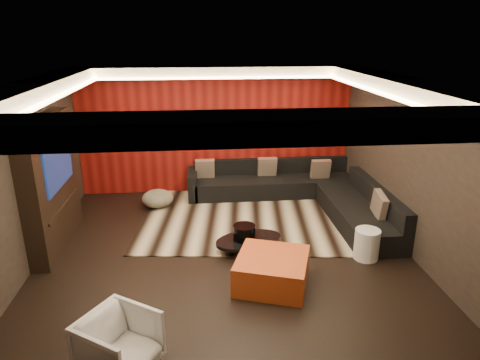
{
  "coord_description": "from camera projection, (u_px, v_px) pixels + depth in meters",
  "views": [
    {
      "loc": [
        -0.38,
        -6.33,
        3.48
      ],
      "look_at": [
        0.3,
        0.6,
        1.05
      ],
      "focal_mm": 32.0,
      "sensor_mm": 36.0,
      "label": 1
    }
  ],
  "objects": [
    {
      "name": "floor",
      "position": [
        226.0,
        252.0,
        7.13
      ],
      "size": [
        6.0,
        6.0,
        0.02
      ],
      "primitive_type": "cube",
      "color": "black",
      "rests_on": "ground"
    },
    {
      "name": "ceiling",
      "position": [
        224.0,
        80.0,
        6.2
      ],
      "size": [
        6.0,
        6.0,
        0.02
      ],
      "primitive_type": "cube",
      "color": "silver",
      "rests_on": "ground"
    },
    {
      "name": "wall_back",
      "position": [
        216.0,
        130.0,
        9.5
      ],
      "size": [
        6.0,
        0.02,
        2.8
      ],
      "primitive_type": "cube",
      "color": "black",
      "rests_on": "ground"
    },
    {
      "name": "wall_left",
      "position": [
        24.0,
        178.0,
        6.39
      ],
      "size": [
        0.02,
        6.0,
        2.8
      ],
      "primitive_type": "cube",
      "color": "black",
      "rests_on": "ground"
    },
    {
      "name": "wall_right",
      "position": [
        409.0,
        166.0,
        6.95
      ],
      "size": [
        0.02,
        6.0,
        2.8
      ],
      "primitive_type": "cube",
      "color": "black",
      "rests_on": "ground"
    },
    {
      "name": "red_feature_wall",
      "position": [
        216.0,
        130.0,
        9.46
      ],
      "size": [
        5.98,
        0.05,
        2.78
      ],
      "primitive_type": "cube",
      "color": "#6B0C0A",
      "rests_on": "ground"
    },
    {
      "name": "soffit_back",
      "position": [
        215.0,
        72.0,
        8.78
      ],
      "size": [
        6.0,
        0.6,
        0.22
      ],
      "primitive_type": "cube",
      "color": "silver",
      "rests_on": "ground"
    },
    {
      "name": "soffit_front",
      "position": [
        243.0,
        128.0,
        3.71
      ],
      "size": [
        6.0,
        0.6,
        0.22
      ],
      "primitive_type": "cube",
      "color": "silver",
      "rests_on": "ground"
    },
    {
      "name": "soffit_left",
      "position": [
        32.0,
        91.0,
        5.99
      ],
      "size": [
        0.6,
        4.8,
        0.22
      ],
      "primitive_type": "cube",
      "color": "silver",
      "rests_on": "ground"
    },
    {
      "name": "soffit_right",
      "position": [
        401.0,
        86.0,
        6.49
      ],
      "size": [
        0.6,
        4.8,
        0.22
      ],
      "primitive_type": "cube",
      "color": "silver",
      "rests_on": "ground"
    },
    {
      "name": "cove_back",
      "position": [
        216.0,
        78.0,
        8.49
      ],
      "size": [
        4.8,
        0.08,
        0.04
      ],
      "primitive_type": "cube",
      "color": "#FFD899",
      "rests_on": "ground"
    },
    {
      "name": "cove_front",
      "position": [
        239.0,
        129.0,
        4.06
      ],
      "size": [
        4.8,
        0.08,
        0.04
      ],
      "primitive_type": "cube",
      "color": "#FFD899",
      "rests_on": "ground"
    },
    {
      "name": "cove_left",
      "position": [
        58.0,
        97.0,
        6.05
      ],
      "size": [
        0.08,
        4.8,
        0.04
      ],
      "primitive_type": "cube",
      "color": "#FFD899",
      "rests_on": "ground"
    },
    {
      "name": "cove_right",
      "position": [
        379.0,
        92.0,
        6.49
      ],
      "size": [
        0.08,
        4.8,
        0.04
      ],
      "primitive_type": "cube",
      "color": "#FFD899",
      "rests_on": "ground"
    },
    {
      "name": "tv_surround",
      "position": [
        51.0,
        183.0,
        7.07
      ],
      "size": [
        0.3,
        2.0,
        2.2
      ],
      "primitive_type": "cube",
      "color": "black",
      "rests_on": "ground"
    },
    {
      "name": "tv_screen",
      "position": [
        58.0,
        163.0,
        6.97
      ],
      "size": [
        0.04,
        1.3,
        0.8
      ],
      "primitive_type": "cube",
      "color": "black",
      "rests_on": "ground"
    },
    {
      "name": "tv_shelf",
      "position": [
        64.0,
        205.0,
        7.21
      ],
      "size": [
        0.04,
        1.6,
        0.04
      ],
      "primitive_type": "cube",
      "color": "black",
      "rests_on": "ground"
    },
    {
      "name": "rug",
      "position": [
        245.0,
        219.0,
        8.36
      ],
      "size": [
        4.3,
        3.42,
        0.02
      ],
      "primitive_type": "cube",
      "rotation": [
        0.0,
        0.0,
        -0.11
      ],
      "color": "#BEAD8B",
      "rests_on": "floor"
    },
    {
      "name": "coffee_table",
      "position": [
        249.0,
        244.0,
        7.15
      ],
      "size": [
        1.4,
        1.4,
        0.19
      ],
      "primitive_type": "cylinder",
      "rotation": [
        0.0,
        0.0,
        0.27
      ],
      "color": "black",
      "rests_on": "rug"
    },
    {
      "name": "drum_stool",
      "position": [
        244.0,
        237.0,
        7.1
      ],
      "size": [
        0.48,
        0.48,
        0.44
      ],
      "primitive_type": "cylinder",
      "rotation": [
        0.0,
        0.0,
        0.39
      ],
      "color": "black",
      "rests_on": "rug"
    },
    {
      "name": "striped_pouf",
      "position": [
        158.0,
        198.0,
        8.87
      ],
      "size": [
        0.85,
        0.85,
        0.35
      ],
      "primitive_type": "ellipsoid",
      "rotation": [
        0.0,
        0.0,
        -0.41
      ],
      "color": "beige",
      "rests_on": "rug"
    },
    {
      "name": "white_side_table",
      "position": [
        367.0,
        244.0,
        6.85
      ],
      "size": [
        0.43,
        0.43,
        0.5
      ],
      "primitive_type": "cylinder",
      "rotation": [
        0.0,
        0.0,
        0.07
      ],
      "color": "silver",
      "rests_on": "floor"
    },
    {
      "name": "orange_ottoman",
      "position": [
        272.0,
        270.0,
        6.16
      ],
      "size": [
        1.25,
        1.25,
        0.44
      ],
      "primitive_type": "cube",
      "rotation": [
        0.0,
        0.0,
        -0.33
      ],
      "color": "#A83115",
      "rests_on": "floor"
    },
    {
      "name": "armchair",
      "position": [
        119.0,
        344.0,
        4.55
      ],
      "size": [
        1.0,
        0.99,
        0.66
      ],
      "primitive_type": "imported",
      "rotation": [
        0.0,
        0.0,
        0.99
      ],
      "color": "silver",
      "rests_on": "floor"
    },
    {
      "name": "sectional_sofa",
      "position": [
        302.0,
        193.0,
        8.96
      ],
      "size": [
        3.65,
        3.5,
        0.75
      ],
      "color": "black",
      "rests_on": "floor"
    },
    {
      "name": "throw_pillows",
      "position": [
        288.0,
        176.0,
        8.94
      ],
      "size": [
        3.25,
        2.74,
        0.5
      ],
      "color": "#C5A791",
      "rests_on": "sectional_sofa"
    }
  ]
}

